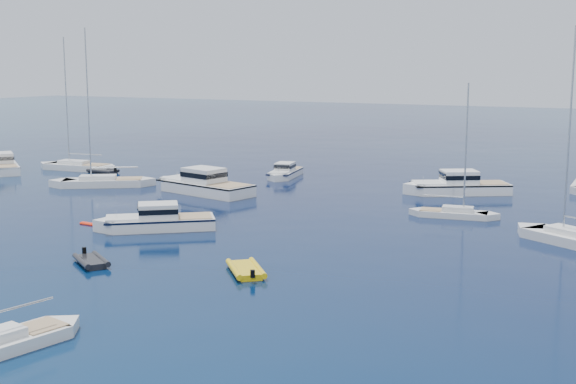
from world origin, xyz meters
The scene contains 15 objects.
ground centered at (0.00, 0.00, 0.00)m, with size 400.00×400.00×0.00m, color #082F52.
motor_cruiser_left centered at (-7.72, 15.67, 0.00)m, with size 2.99×9.75×2.56m, color silver, non-canonical shape.
motor_cruiser_centre centered at (-13.90, 31.05, 0.00)m, with size 3.72×12.15×3.19m, color white, non-canonical shape.
motor_cruiser_far_l centered at (-43.26, 32.61, 0.00)m, with size 3.33×10.89×2.86m, color white, non-canonical shape.
motor_cruiser_distant centered at (8.15, 42.26, 0.00)m, with size 3.38×11.05×2.90m, color white, non-canonical shape.
motor_cruiser_horizon centered at (-11.70, 43.98, 0.00)m, with size 2.44×7.97×2.09m, color white, non-canonical shape.
sailboat_fore centered at (1.55, -7.44, 0.00)m, with size 2.23×8.59×12.63m, color silver, non-canonical shape.
sailboat_mid_r centered at (21.22, 25.18, 0.00)m, with size 2.75×10.59×15.57m, color white, non-canonical shape.
sailboat_mid_l centered at (-25.35, 29.71, 0.00)m, with size 2.94×11.30×16.61m, color silver, non-canonical shape.
sailboat_centre centered at (11.07, 30.80, 0.00)m, with size 2.01×7.73×11.36m, color silver, non-canonical shape.
sailboat_far_l centered at (-36.37, 37.76, 0.00)m, with size 2.86×10.98×16.14m, color white, non-canonical shape.
tender_yellow centered at (4.64, 8.32, 0.00)m, with size 2.18×4.04×0.95m, color yellow, non-canonical shape.
tender_grey_near centered at (-4.97, 5.53, 0.00)m, with size 1.90×3.42×0.95m, color black, non-canonical shape.
tender_grey_far centered at (-31.86, 37.12, 0.00)m, with size 2.06×3.78×0.95m, color black, non-canonical shape.
kayak_orange centered at (-12.76, 14.53, 0.00)m, with size 0.56×2.82×0.30m, color red, non-canonical shape.
Camera 1 is at (27.34, -29.35, 12.37)m, focal length 47.12 mm.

